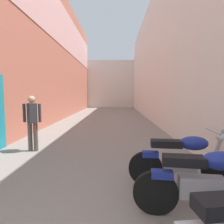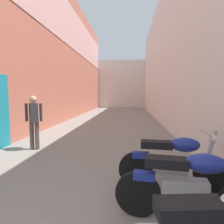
{
  "view_description": "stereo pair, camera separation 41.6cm",
  "coord_description": "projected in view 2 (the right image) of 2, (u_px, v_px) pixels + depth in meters",
  "views": [
    {
      "loc": [
        0.67,
        0.43,
        1.61
      ],
      "look_at": [
        0.55,
        6.17,
        1.08
      ],
      "focal_mm": 30.74,
      "sensor_mm": 36.0,
      "label": 1
    },
    {
      "loc": [
        1.08,
        0.45,
        1.61
      ],
      "look_at": [
        0.55,
        6.17,
        1.08
      ],
      "focal_mm": 30.74,
      "sensor_mm": 36.0,
      "label": 2
    }
  ],
  "objects": [
    {
      "name": "building_left",
      "position": [
        62.0,
        51.0,
        11.3
      ],
      "size": [
        0.45,
        23.52,
        8.28
      ],
      "color": "#B76651",
      "rests_on": "ground"
    },
    {
      "name": "ground_plane",
      "position": [
        108.0,
        127.0,
        9.47
      ],
      "size": [
        39.52,
        39.52,
        0.0
      ],
      "primitive_type": "plane",
      "color": "gray"
    },
    {
      "name": "motorcycle_third",
      "position": [
        189.0,
        184.0,
        2.37
      ],
      "size": [
        1.84,
        0.58,
        1.04
      ],
      "color": "black",
      "rests_on": "ground"
    },
    {
      "name": "building_right",
      "position": [
        164.0,
        58.0,
        10.84
      ],
      "size": [
        0.45,
        23.52,
        7.37
      ],
      "color": "silver",
      "rests_on": "ground"
    },
    {
      "name": "motorcycle_fourth",
      "position": [
        174.0,
        160.0,
        3.23
      ],
      "size": [
        1.85,
        0.58,
        1.04
      ],
      "color": "black",
      "rests_on": "ground"
    },
    {
      "name": "building_far_end",
      "position": [
        121.0,
        84.0,
        23.85
      ],
      "size": [
        8.53,
        2.0,
        5.66
      ],
      "primitive_type": "cube",
      "color": "silver",
      "rests_on": "ground"
    },
    {
      "name": "pedestrian_further_down",
      "position": [
        34.0,
        118.0,
        5.56
      ],
      "size": [
        0.52,
        0.39,
        1.57
      ],
      "color": "#564C47",
      "rests_on": "ground"
    }
  ]
}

